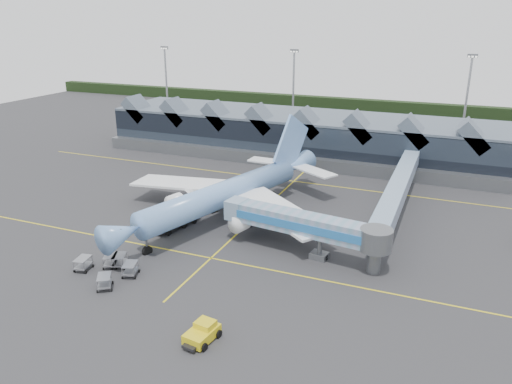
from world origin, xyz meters
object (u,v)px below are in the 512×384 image
at_px(jet_bridge, 314,227).
at_px(main_airliner, 229,192).
at_px(fuel_truck, 177,217).
at_px(pushback_tug, 202,333).

bearing_deg(jet_bridge, main_airliner, 160.71).
height_order(main_airliner, fuel_truck, main_airliner).
bearing_deg(fuel_truck, jet_bridge, 9.47).
height_order(main_airliner, pushback_tug, main_airliner).
xyz_separation_m(fuel_truck, pushback_tug, (17.23, -24.04, -0.85)).
bearing_deg(jet_bridge, fuel_truck, -176.80).
xyz_separation_m(jet_bridge, pushback_tug, (-5.19, -22.20, -3.55)).
distance_m(jet_bridge, pushback_tug, 23.07).
relative_size(jet_bridge, fuel_truck, 2.66).
relative_size(fuel_truck, pushback_tug, 2.01).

